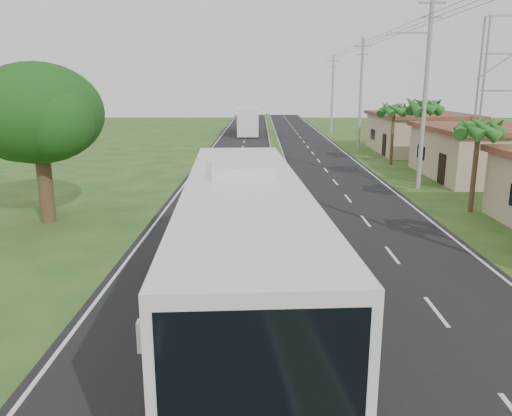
{
  "coord_description": "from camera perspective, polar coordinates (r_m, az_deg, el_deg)",
  "views": [
    {
      "loc": [
        -1.69,
        -13.48,
        6.46
      ],
      "look_at": [
        -1.82,
        5.41,
        1.8
      ],
      "focal_mm": 35.0,
      "sensor_mm": 36.0,
      "label": 1
    }
  ],
  "objects": [
    {
      "name": "ground",
      "position": [
        15.05,
        6.96,
        -11.69
      ],
      "size": [
        180.0,
        180.0,
        0.0
      ],
      "primitive_type": "plane",
      "color": "#224D1C",
      "rests_on": "ground"
    },
    {
      "name": "road_asphalt",
      "position": [
        34.14,
        3.23,
        2.95
      ],
      "size": [
        14.0,
        160.0,
        0.02
      ],
      "primitive_type": "cube",
      "color": "black",
      "rests_on": "ground"
    },
    {
      "name": "median_strip",
      "position": [
        34.12,
        3.24,
        3.1
      ],
      "size": [
        1.2,
        160.0,
        0.18
      ],
      "color": "gray",
      "rests_on": "ground"
    },
    {
      "name": "lane_edge_left",
      "position": [
        34.46,
        -7.98,
        2.92
      ],
      "size": [
        0.12,
        160.0,
        0.01
      ],
      "primitive_type": "cube",
      "color": "silver",
      "rests_on": "ground"
    },
    {
      "name": "lane_edge_right",
      "position": [
        35.12,
        14.23,
        2.83
      ],
      "size": [
        0.12,
        160.0,
        0.01
      ],
      "primitive_type": "cube",
      "color": "silver",
      "rests_on": "ground"
    },
    {
      "name": "shop_mid",
      "position": [
        39.07,
        24.21,
        5.88
      ],
      "size": [
        7.6,
        10.6,
        3.67
      ],
      "color": "tan",
      "rests_on": "ground"
    },
    {
      "name": "shop_far",
      "position": [
        52.11,
        18.11,
        8.2
      ],
      "size": [
        8.6,
        11.6,
        3.82
      ],
      "color": "tan",
      "rests_on": "ground"
    },
    {
      "name": "palm_verge_b",
      "position": [
        27.87,
        24.12,
        8.34
      ],
      "size": [
        2.4,
        2.4,
        5.05
      ],
      "color": "#473321",
      "rests_on": "ground"
    },
    {
      "name": "palm_verge_c",
      "position": [
        34.16,
        18.63,
        10.91
      ],
      "size": [
        2.4,
        2.4,
        5.85
      ],
      "color": "#473321",
      "rests_on": "ground"
    },
    {
      "name": "palm_verge_d",
      "position": [
        42.95,
        15.51,
        10.82
      ],
      "size": [
        2.4,
        2.4,
        5.25
      ],
      "color": "#473321",
      "rests_on": "ground"
    },
    {
      "name": "shade_tree",
      "position": [
        25.75,
        -23.83,
        9.51
      ],
      "size": [
        6.3,
        6.0,
        7.54
      ],
      "color": "#473321",
      "rests_on": "ground"
    },
    {
      "name": "utility_pole_b",
      "position": [
        33.08,
        18.77,
        12.8
      ],
      "size": [
        3.2,
        0.28,
        12.0
      ],
      "color": "gray",
      "rests_on": "ground"
    },
    {
      "name": "utility_pole_c",
      "position": [
        52.49,
        11.89,
        12.72
      ],
      "size": [
        1.6,
        0.28,
        11.0
      ],
      "color": "gray",
      "rests_on": "ground"
    },
    {
      "name": "utility_pole_d",
      "position": [
        72.21,
        8.73,
        12.88
      ],
      "size": [
        1.6,
        0.28,
        10.5
      ],
      "color": "gray",
      "rests_on": "ground"
    },
    {
      "name": "coach_bus_main",
      "position": [
        12.95,
        -1.35,
        -4.21
      ],
      "size": [
        3.73,
        13.92,
        4.45
      ],
      "rotation": [
        0.0,
        0.0,
        0.06
      ],
      "color": "silver",
      "rests_on": "ground"
    },
    {
      "name": "coach_bus_far",
      "position": [
        68.52,
        -0.95,
        10.15
      ],
      "size": [
        2.94,
        12.28,
        3.56
      ],
      "rotation": [
        0.0,
        0.0,
        0.02
      ],
      "color": "white",
      "rests_on": "ground"
    },
    {
      "name": "motorcyclist",
      "position": [
        25.18,
        1.15,
        0.77
      ],
      "size": [
        1.82,
        0.91,
        2.16
      ],
      "rotation": [
        0.0,
        0.0,
        -0.25
      ],
      "color": "black",
      "rests_on": "ground"
    }
  ]
}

